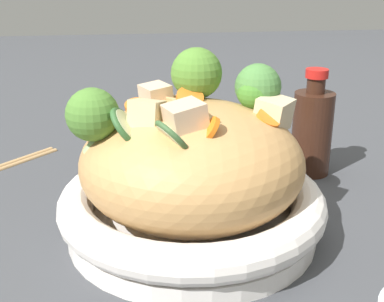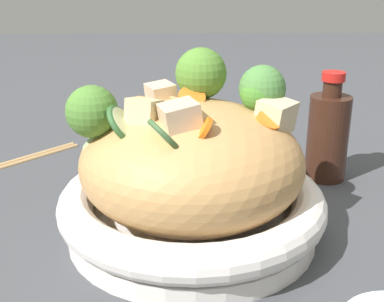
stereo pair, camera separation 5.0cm
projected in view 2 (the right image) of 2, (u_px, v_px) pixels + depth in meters
name	position (u px, v px, depth m)	size (l,w,h in m)	color
ground_plane	(192.00, 232.00, 0.53)	(3.00, 3.00, 0.00)	#3E4044
serving_bowl	(192.00, 208.00, 0.52)	(0.27, 0.27, 0.05)	white
noodle_heap	(192.00, 162.00, 0.50)	(0.22, 0.22, 0.12)	tan
broccoli_florets	(194.00, 92.00, 0.49)	(0.12, 0.23, 0.09)	#97B875
carrot_coins	(197.00, 110.00, 0.48)	(0.10, 0.15, 0.03)	orange
zucchini_slices	(139.00, 129.00, 0.44)	(0.08, 0.07, 0.04)	beige
chicken_chunks	(202.00, 110.00, 0.48)	(0.13, 0.17, 0.04)	#D1BE87
soy_sauce_bottle	(328.00, 135.00, 0.64)	(0.05, 0.05, 0.14)	#381E14
chopsticks_pair	(2.00, 164.00, 0.69)	(0.18, 0.18, 0.01)	tan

